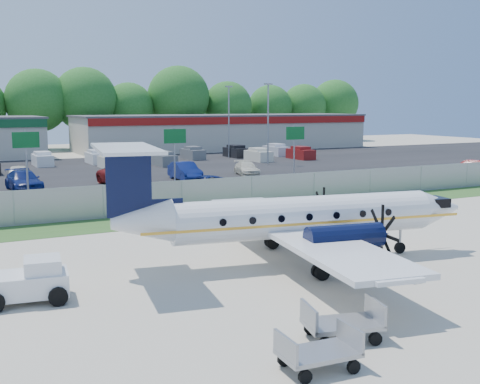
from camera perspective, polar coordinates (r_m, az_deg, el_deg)
name	(u,v)px	position (r m, az deg, el deg)	size (l,w,h in m)	color
ground	(304,263)	(25.98, 6.11, -6.73)	(170.00, 170.00, 0.00)	beige
grass_verge	(195,217)	(36.35, -4.33, -2.37)	(170.00, 4.00, 0.02)	#2D561E
access_road	(156,201)	(42.79, -7.99, -0.81)	(170.00, 8.00, 0.02)	black
parking_lot	(87,172)	(62.84, -14.33, 1.89)	(170.00, 32.00, 0.02)	black
perimeter_fence	(182,196)	(38.01, -5.52, -0.39)	(120.00, 0.06, 1.99)	gray
building_east	(224,132)	(92.08, -1.55, 5.72)	(44.40, 12.40, 5.24)	#B9B5A7
sign_left	(26,150)	(44.34, -19.61, 3.79)	(1.80, 0.26, 5.00)	gray
sign_mid	(175,145)	(47.07, -6.20, 4.45)	(1.80, 0.26, 5.00)	gray
sign_right	(295,141)	(52.03, 5.22, 4.83)	(1.80, 0.26, 5.00)	gray
light_pole_ne	(268,118)	(67.98, 2.68, 7.02)	(0.90, 0.35, 9.09)	gray
light_pole_se	(229,117)	(76.81, -1.07, 7.16)	(0.90, 0.35, 9.09)	gray
tree_line	(34,150)	(96.17, -18.91, 3.82)	(112.00, 6.00, 14.00)	#20601C
aircraft	(296,217)	(25.68, 5.34, -2.37)	(16.72, 16.41, 5.11)	silver
pushback_tug	(30,281)	(22.05, -19.26, -7.97)	(2.94, 2.29, 1.48)	silver
baggage_cart_near	(342,323)	(17.84, 9.68, -12.10)	(2.39, 1.76, 1.13)	gray
baggage_cart_far	(319,352)	(15.91, 7.45, -14.78)	(2.06, 1.32, 1.05)	gray
cone_nose	(316,235)	(30.36, 7.21, -4.11)	(0.34, 0.34, 0.48)	orange
cone_starboard_wing	(172,216)	(35.68, -6.50, -2.24)	(0.34, 0.34, 0.48)	orange
road_car_mid	(205,192)	(46.54, -3.38, -0.03)	(2.13, 4.62, 1.28)	navy
road_car_east	(479,177)	(60.21, 21.68, 1.29)	(1.74, 4.98, 1.64)	maroon
parked_car_b	(24,191)	(50.32, -19.78, 0.12)	(2.22, 5.45, 1.58)	navy
parked_car_c	(124,185)	(51.56, -10.94, 0.64)	(2.65, 5.74, 1.60)	maroon
parked_car_d	(185,180)	(54.05, -5.23, 1.11)	(1.74, 5.00, 1.65)	navy
parked_car_e	(247,175)	(57.78, 0.65, 1.60)	(1.81, 4.44, 1.29)	beige
parked_car_f	(19,182)	(55.88, -20.20, 0.87)	(1.86, 4.62, 1.57)	beige
parked_car_g	(120,177)	(57.71, -11.27, 1.44)	(1.85, 4.55, 1.32)	black
far_parking_rows	(76,167)	(67.70, -15.29, 2.29)	(56.00, 10.00, 1.60)	gray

